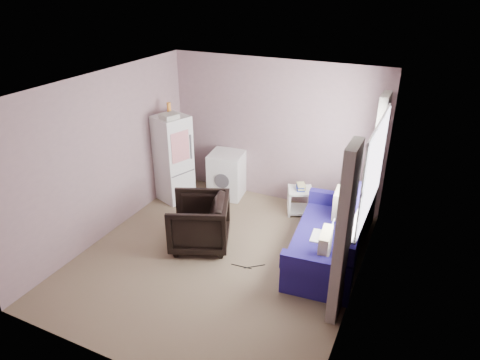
% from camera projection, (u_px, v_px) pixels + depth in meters
% --- Properties ---
extents(room, '(3.84, 4.24, 2.54)m').
position_uv_depth(room, '(219.00, 180.00, 5.65)').
color(room, '#7C6851').
rests_on(room, ground).
extents(armchair, '(1.05, 1.08, 0.86)m').
position_uv_depth(armchair, '(199.00, 220.00, 6.31)').
color(armchair, black).
rests_on(armchair, ground).
extents(fridge, '(0.68, 0.68, 1.76)m').
position_uv_depth(fridge, '(173.00, 158.00, 7.52)').
color(fridge, silver).
rests_on(fridge, ground).
extents(washing_machine, '(0.66, 0.66, 0.83)m').
position_uv_depth(washing_machine, '(227.00, 174.00, 7.78)').
color(washing_machine, silver).
rests_on(washing_machine, ground).
extents(side_table, '(0.52, 0.52, 0.54)m').
position_uv_depth(side_table, '(300.00, 199.00, 7.28)').
color(side_table, white).
rests_on(side_table, ground).
extents(sofa, '(1.06, 2.01, 0.87)m').
position_uv_depth(sofa, '(331.00, 241.00, 6.03)').
color(sofa, navy).
rests_on(sofa, ground).
extents(window_dressing, '(0.17, 2.62, 2.18)m').
position_uv_depth(window_dressing, '(363.00, 194.00, 5.61)').
color(window_dressing, white).
rests_on(window_dressing, ground).
extents(floor_cables, '(0.44, 0.21, 0.01)m').
position_uv_depth(floor_cables, '(248.00, 266.00, 6.01)').
color(floor_cables, black).
rests_on(floor_cables, ground).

